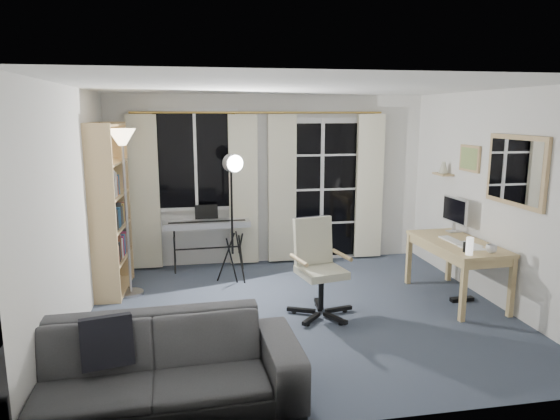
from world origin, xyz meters
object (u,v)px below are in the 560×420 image
(office_chair, at_px, (317,258))
(mug, at_px, (491,248))
(keyboard_piano, at_px, (207,225))
(monitor, at_px, (455,211))
(torchiere_lamp, at_px, (123,163))
(bookshelf, at_px, (106,214))
(studio_light, at_px, (233,178))
(desk, at_px, (457,249))
(sofa, at_px, (151,353))

(office_chair, xyz_separation_m, mug, (1.80, -0.39, 0.14))
(keyboard_piano, distance_m, monitor, 3.23)
(keyboard_piano, xyz_separation_m, office_chair, (1.11, -1.71, -0.03))
(office_chair, distance_m, monitor, 2.00)
(torchiere_lamp, bearing_deg, office_chair, -24.13)
(bookshelf, distance_m, keyboard_piano, 1.39)
(bookshelf, height_order, studio_light, bookshelf)
(keyboard_piano, height_order, office_chair, office_chair)
(bookshelf, height_order, monitor, bookshelf)
(keyboard_piano, height_order, mug, keyboard_piano)
(bookshelf, distance_m, office_chair, 2.58)
(office_chair, bearing_deg, monitor, 4.59)
(office_chair, xyz_separation_m, desk, (1.70, 0.11, -0.01))
(office_chair, bearing_deg, sofa, -148.39)
(torchiere_lamp, relative_size, mug, 17.39)
(keyboard_piano, xyz_separation_m, monitor, (3.00, -1.15, 0.31))
(keyboard_piano, distance_m, desk, 3.23)
(torchiere_lamp, xyz_separation_m, sofa, (0.43, -2.46, -1.16))
(mug, bearing_deg, desk, 101.31)
(desk, bearing_deg, mug, -81.07)
(mug, relative_size, sofa, 0.05)
(sofa, bearing_deg, monitor, 28.46)
(torchiere_lamp, height_order, studio_light, torchiere_lamp)
(studio_light, bearing_deg, torchiere_lamp, 166.07)
(desk, height_order, mug, mug)
(desk, bearing_deg, office_chair, -178.81)
(torchiere_lamp, height_order, desk, torchiere_lamp)
(keyboard_piano, bearing_deg, monitor, -22.67)
(torchiere_lamp, distance_m, studio_light, 1.30)
(desk, relative_size, sofa, 0.60)
(torchiere_lamp, relative_size, monitor, 3.95)
(keyboard_piano, bearing_deg, studio_light, -64.58)
(torchiere_lamp, bearing_deg, bookshelf, 146.93)
(studio_light, bearing_deg, bookshelf, 158.57)
(studio_light, xyz_separation_m, desk, (2.49, -0.99, -0.75))
(torchiere_lamp, bearing_deg, sofa, -80.15)
(bookshelf, xyz_separation_m, keyboard_piano, (1.20, 0.62, -0.33))
(bookshelf, height_order, office_chair, bookshelf)
(torchiere_lamp, height_order, office_chair, torchiere_lamp)
(studio_light, relative_size, office_chair, 1.62)
(office_chair, height_order, desk, office_chair)
(studio_light, bearing_deg, desk, -43.48)
(torchiere_lamp, xyz_separation_m, monitor, (3.95, -0.37, -0.63))
(studio_light, height_order, desk, studio_light)
(bookshelf, xyz_separation_m, monitor, (4.20, -0.53, -0.01))
(monitor, distance_m, mug, 0.98)
(studio_light, bearing_deg, office_chair, -75.91)
(torchiere_lamp, relative_size, sofa, 0.89)
(desk, bearing_deg, monitor, 64.00)
(office_chair, height_order, monitor, monitor)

